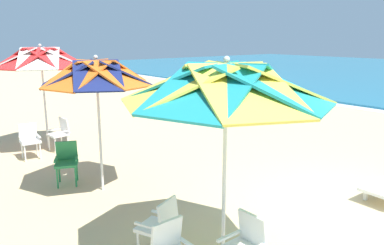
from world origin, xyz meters
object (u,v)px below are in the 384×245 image
at_px(plastic_chair_3, 67,160).
at_px(plastic_chair_4, 60,132).
at_px(beach_umbrella_0, 226,85).
at_px(plastic_chair_5, 29,139).
at_px(plastic_chair_1, 245,245).
at_px(beach_umbrella_2, 41,58).
at_px(beach_umbrella_1, 97,75).
at_px(plastic_chair_2, 160,225).

distance_m(plastic_chair_3, plastic_chair_4, 2.50).
height_order(beach_umbrella_0, plastic_chair_5, beach_umbrella_0).
relative_size(beach_umbrella_0, plastic_chair_1, 3.15).
height_order(plastic_chair_1, plastic_chair_5, same).
bearing_deg(plastic_chair_3, beach_umbrella_2, 169.14).
bearing_deg(plastic_chair_4, plastic_chair_1, -2.18).
bearing_deg(beach_umbrella_0, beach_umbrella_2, -179.82).
bearing_deg(beach_umbrella_1, plastic_chair_3, -152.67).
distance_m(beach_umbrella_0, beach_umbrella_2, 6.85).
bearing_deg(plastic_chair_5, plastic_chair_1, 4.86).
distance_m(plastic_chair_2, plastic_chair_4, 5.89).
relative_size(beach_umbrella_0, plastic_chair_2, 3.15).
bearing_deg(plastic_chair_1, plastic_chair_2, -154.09).
xyz_separation_m(plastic_chair_3, beach_umbrella_2, (-2.81, 0.54, 1.91)).
bearing_deg(beach_umbrella_2, plastic_chair_2, -5.29).
distance_m(beach_umbrella_0, plastic_chair_3, 4.49).
relative_size(plastic_chair_3, plastic_chair_5, 1.00).
xyz_separation_m(beach_umbrella_0, plastic_chair_3, (-4.03, -0.56, -1.88)).
distance_m(plastic_chair_1, plastic_chair_4, 6.90).
bearing_deg(plastic_chair_2, plastic_chair_1, 25.91).
height_order(beach_umbrella_0, beach_umbrella_2, beach_umbrella_2).
xyz_separation_m(beach_umbrella_1, plastic_chair_3, (-0.77, -0.40, -1.77)).
bearing_deg(plastic_chair_2, beach_umbrella_1, 170.67).
bearing_deg(plastic_chair_3, beach_umbrella_0, 7.92).
height_order(beach_umbrella_0, plastic_chair_2, beach_umbrella_0).
bearing_deg(plastic_chair_1, beach_umbrella_0, 169.39).
bearing_deg(beach_umbrella_1, plastic_chair_1, 1.14).
xyz_separation_m(plastic_chair_2, beach_umbrella_1, (-2.67, 0.44, 1.77)).
bearing_deg(plastic_chair_2, beach_umbrella_0, 45.61).
relative_size(beach_umbrella_2, plastic_chair_5, 3.21).
relative_size(plastic_chair_1, plastic_chair_3, 1.00).
distance_m(beach_umbrella_0, plastic_chair_2, 2.06).
distance_m(beach_umbrella_0, beach_umbrella_1, 3.27).
height_order(plastic_chair_2, beach_umbrella_1, beach_umbrella_1).
relative_size(plastic_chair_3, plastic_chair_4, 1.00).
bearing_deg(plastic_chair_3, plastic_chair_2, -0.66).
relative_size(beach_umbrella_0, beach_umbrella_1, 1.04).
height_order(plastic_chair_1, beach_umbrella_2, beach_umbrella_2).
height_order(plastic_chair_2, plastic_chair_3, same).
bearing_deg(beach_umbrella_0, beach_umbrella_1, -177.16).
distance_m(beach_umbrella_2, plastic_chair_4, 1.97).
relative_size(plastic_chair_2, beach_umbrella_2, 0.31).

